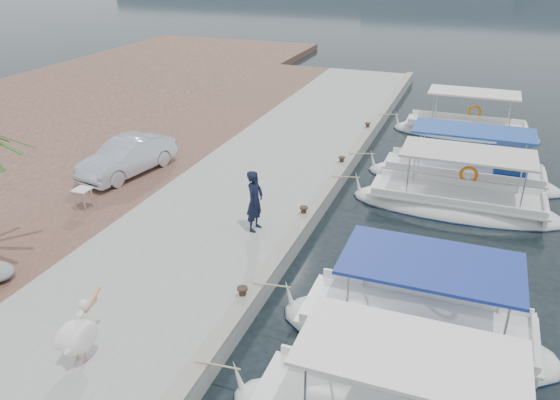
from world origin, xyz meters
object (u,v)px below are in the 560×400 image
object	(u,v)px
fishing_caique_d	(465,178)
parked_car	(127,157)
fishing_caique_b	(415,335)
fisherman	(255,201)
fishing_caique_e	(465,133)
pelican	(78,335)
fishing_caique_c	(455,207)

from	to	relation	value
fishing_caique_d	parked_car	bearing A→B (deg)	-158.58
fishing_caique_b	parked_car	size ratio (longest dim) A/B	1.59
fisherman	parked_car	distance (m)	6.97
fishing_caique_e	parked_car	xyz separation A→B (m)	(-12.10, -11.12, 1.07)
fishing_caique_d	fisherman	size ratio (longest dim) A/B	3.82
parked_car	pelican	bearing A→B (deg)	-49.95
parked_car	fisherman	bearing A→B (deg)	-10.72
fishing_caique_e	parked_car	size ratio (longest dim) A/B	1.68
pelican	fishing_caique_b	bearing A→B (deg)	29.74
fishing_caique_b	fishing_caique_e	world-z (taller)	same
fishing_caique_e	fisherman	size ratio (longest dim) A/B	3.58
fishing_caique_d	fisherman	distance (m)	9.64
pelican	parked_car	size ratio (longest dim) A/B	0.38
fishing_caique_d	fishing_caique_b	bearing A→B (deg)	-92.96
fishing_caique_e	fishing_caique_c	bearing A→B (deg)	-88.80
fisherman	fishing_caique_c	bearing A→B (deg)	-46.08
fishing_caique_c	fishing_caique_e	size ratio (longest dim) A/B	1.05
parked_car	fishing_caique_d	bearing A→B (deg)	32.29
fishing_caique_b	fishing_caique_c	size ratio (longest dim) A/B	0.90
fishing_caique_b	fisherman	size ratio (longest dim) A/B	3.39
fishing_caique_c	fisherman	xyz separation A→B (m)	(-5.81, -4.73, 1.37)
fishing_caique_b	pelican	size ratio (longest dim) A/B	4.13
pelican	parked_car	xyz separation A→B (m)	(-5.24, 9.39, 0.05)
fishing_caique_d	parked_car	distance (m)	13.42
fishing_caique_b	parked_car	bearing A→B (deg)	154.90
fishing_caique_c	pelican	xyz separation A→B (m)	(-7.04, -11.56, 1.02)
fishing_caique_b	fishing_caique_c	bearing A→B (deg)	87.24
fishing_caique_e	parked_car	distance (m)	16.47
fishing_caique_d	fishing_caique_e	xyz separation A→B (m)	(-0.35, 6.23, -0.06)
fishing_caique_b	fisherman	distance (m)	6.37
parked_car	fishing_caique_b	bearing A→B (deg)	-14.23
fishing_caique_b	fishing_caique_d	xyz separation A→B (m)	(0.54, 10.47, 0.06)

